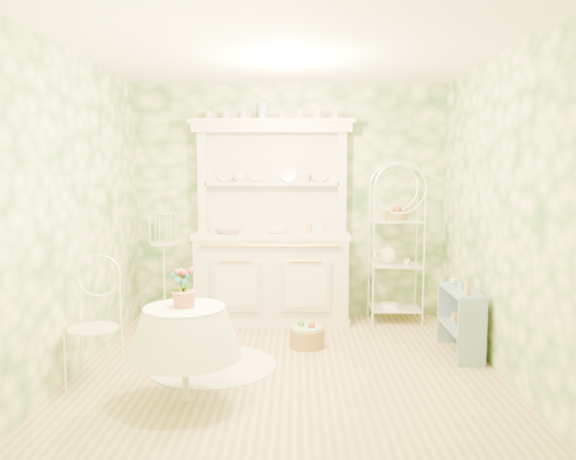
{
  "coord_description": "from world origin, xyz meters",
  "views": [
    {
      "loc": [
        0.08,
        -4.78,
        1.71
      ],
      "look_at": [
        0.0,
        0.5,
        1.15
      ],
      "focal_mm": 35.0,
      "sensor_mm": 36.0,
      "label": 1
    }
  ],
  "objects_px": {
    "side_shelf": "(460,321)",
    "floor_basket": "(307,337)",
    "birdcage_stand": "(164,259)",
    "kitchen_dresser": "(272,221)",
    "bakers_rack": "(396,248)",
    "round_table": "(185,357)",
    "cafe_chair": "(93,329)"
  },
  "relations": [
    {
      "from": "round_table",
      "to": "cafe_chair",
      "type": "relative_size",
      "value": 0.75
    },
    {
      "from": "side_shelf",
      "to": "birdcage_stand",
      "type": "xyz_separation_m",
      "value": [
        -3.0,
        0.98,
        0.43
      ]
    },
    {
      "from": "floor_basket",
      "to": "kitchen_dresser",
      "type": "bearing_deg",
      "value": 111.3
    },
    {
      "from": "floor_basket",
      "to": "cafe_chair",
      "type": "bearing_deg",
      "value": -151.01
    },
    {
      "from": "kitchen_dresser",
      "to": "birdcage_stand",
      "type": "bearing_deg",
      "value": -171.48
    },
    {
      "from": "bakers_rack",
      "to": "cafe_chair",
      "type": "height_order",
      "value": "bakers_rack"
    },
    {
      "from": "bakers_rack",
      "to": "floor_basket",
      "type": "distance_m",
      "value": 1.59
    },
    {
      "from": "round_table",
      "to": "birdcage_stand",
      "type": "distance_m",
      "value": 2.24
    },
    {
      "from": "bakers_rack",
      "to": "kitchen_dresser",
      "type": "bearing_deg",
      "value": -177.86
    },
    {
      "from": "bakers_rack",
      "to": "round_table",
      "type": "height_order",
      "value": "bakers_rack"
    },
    {
      "from": "kitchen_dresser",
      "to": "bakers_rack",
      "type": "bearing_deg",
      "value": -0.66
    },
    {
      "from": "kitchen_dresser",
      "to": "round_table",
      "type": "xyz_separation_m",
      "value": [
        -0.54,
        -2.28,
        -0.81
      ]
    },
    {
      "from": "round_table",
      "to": "birdcage_stand",
      "type": "xyz_separation_m",
      "value": [
        -0.65,
        2.1,
        0.4
      ]
    },
    {
      "from": "kitchen_dresser",
      "to": "floor_basket",
      "type": "bearing_deg",
      "value": -68.7
    },
    {
      "from": "cafe_chair",
      "to": "side_shelf",
      "type": "bearing_deg",
      "value": -0.44
    },
    {
      "from": "kitchen_dresser",
      "to": "side_shelf",
      "type": "relative_size",
      "value": 3.12
    },
    {
      "from": "cafe_chair",
      "to": "birdcage_stand",
      "type": "distance_m",
      "value": 1.79
    },
    {
      "from": "cafe_chair",
      "to": "birdcage_stand",
      "type": "bearing_deg",
      "value": 70.64
    },
    {
      "from": "bakers_rack",
      "to": "floor_basket",
      "type": "xyz_separation_m",
      "value": [
        -1.02,
        -0.96,
        -0.74
      ]
    },
    {
      "from": "side_shelf",
      "to": "floor_basket",
      "type": "relative_size",
      "value": 2.38
    },
    {
      "from": "kitchen_dresser",
      "to": "round_table",
      "type": "relative_size",
      "value": 3.38
    },
    {
      "from": "side_shelf",
      "to": "round_table",
      "type": "bearing_deg",
      "value": -149.68
    },
    {
      "from": "bakers_rack",
      "to": "round_table",
      "type": "distance_m",
      "value": 3.03
    },
    {
      "from": "round_table",
      "to": "birdcage_stand",
      "type": "relative_size",
      "value": 0.46
    },
    {
      "from": "birdcage_stand",
      "to": "kitchen_dresser",
      "type": "bearing_deg",
      "value": 8.52
    },
    {
      "from": "birdcage_stand",
      "to": "floor_basket",
      "type": "bearing_deg",
      "value": -27.07
    },
    {
      "from": "bakers_rack",
      "to": "side_shelf",
      "type": "bearing_deg",
      "value": -67.46
    },
    {
      "from": "bakers_rack",
      "to": "side_shelf",
      "type": "height_order",
      "value": "bakers_rack"
    },
    {
      "from": "bakers_rack",
      "to": "side_shelf",
      "type": "distance_m",
      "value": 1.33
    },
    {
      "from": "side_shelf",
      "to": "cafe_chair",
      "type": "bearing_deg",
      "value": -161.28
    },
    {
      "from": "round_table",
      "to": "floor_basket",
      "type": "bearing_deg",
      "value": 54.59
    },
    {
      "from": "round_table",
      "to": "floor_basket",
      "type": "height_order",
      "value": "round_table"
    }
  ]
}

